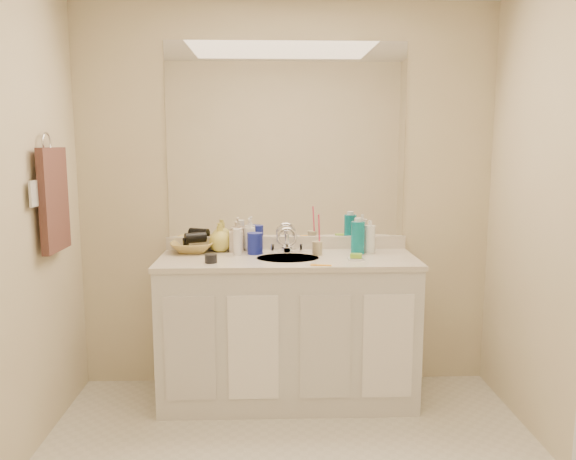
# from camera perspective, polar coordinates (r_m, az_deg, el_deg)

# --- Properties ---
(wall_back) EXTENTS (2.60, 0.02, 2.40)m
(wall_back) POSITION_cam_1_polar(r_m,az_deg,el_deg) (3.55, -0.17, 3.20)
(wall_back) COLOR beige
(wall_back) RESTS_ON floor
(wall_front) EXTENTS (2.60, 0.02, 2.40)m
(wall_front) POSITION_cam_1_polar(r_m,az_deg,el_deg) (1.00, 4.42, -11.60)
(wall_front) COLOR beige
(wall_front) RESTS_ON floor
(vanity_cabinet) EXTENTS (1.50, 0.55, 0.85)m
(vanity_cabinet) POSITION_cam_1_polar(r_m,az_deg,el_deg) (3.44, -0.03, -10.21)
(vanity_cabinet) COLOR silver
(vanity_cabinet) RESTS_ON floor
(countertop) EXTENTS (1.52, 0.57, 0.03)m
(countertop) POSITION_cam_1_polar(r_m,az_deg,el_deg) (3.33, -0.03, -3.02)
(countertop) COLOR silver
(countertop) RESTS_ON vanity_cabinet
(backsplash) EXTENTS (1.52, 0.03, 0.08)m
(backsplash) POSITION_cam_1_polar(r_m,az_deg,el_deg) (3.57, -0.16, -1.30)
(backsplash) COLOR beige
(backsplash) RESTS_ON countertop
(sink_basin) EXTENTS (0.37, 0.37, 0.02)m
(sink_basin) POSITION_cam_1_polar(r_m,az_deg,el_deg) (3.31, -0.02, -3.04)
(sink_basin) COLOR silver
(sink_basin) RESTS_ON countertop
(faucet) EXTENTS (0.02, 0.02, 0.11)m
(faucet) POSITION_cam_1_polar(r_m,az_deg,el_deg) (3.47, -0.11, -1.35)
(faucet) COLOR silver
(faucet) RESTS_ON countertop
(mirror) EXTENTS (1.48, 0.01, 1.20)m
(mirror) POSITION_cam_1_polar(r_m,az_deg,el_deg) (3.52, -0.17, 9.03)
(mirror) COLOR white
(mirror) RESTS_ON wall_back
(blue_mug) EXTENTS (0.12, 0.12, 0.13)m
(blue_mug) POSITION_cam_1_polar(r_m,az_deg,el_deg) (3.41, -3.37, -1.37)
(blue_mug) COLOR navy
(blue_mug) RESTS_ON countertop
(tan_cup) EXTENTS (0.08, 0.08, 0.08)m
(tan_cup) POSITION_cam_1_polar(r_m,az_deg,el_deg) (3.38, 3.00, -1.86)
(tan_cup) COLOR tan
(tan_cup) RESTS_ON countertop
(toothbrush) EXTENTS (0.02, 0.04, 0.20)m
(toothbrush) POSITION_cam_1_polar(r_m,az_deg,el_deg) (3.36, 3.18, -0.04)
(toothbrush) COLOR #E33B5B
(toothbrush) RESTS_ON tan_cup
(mouthwash_bottle) EXTENTS (0.10, 0.10, 0.20)m
(mouthwash_bottle) POSITION_cam_1_polar(r_m,az_deg,el_deg) (3.44, 7.10, -0.76)
(mouthwash_bottle) COLOR #0B7C88
(mouthwash_bottle) RESTS_ON countertop
(clear_pump_bottle) EXTENTS (0.08, 0.08, 0.17)m
(clear_pump_bottle) POSITION_cam_1_polar(r_m,az_deg,el_deg) (3.47, 8.32, -0.93)
(clear_pump_bottle) COLOR white
(clear_pump_bottle) RESTS_ON countertop
(soap_dish) EXTENTS (0.09, 0.08, 0.01)m
(soap_dish) POSITION_cam_1_polar(r_m,az_deg,el_deg) (3.27, 6.92, -2.93)
(soap_dish) COLOR white
(soap_dish) RESTS_ON countertop
(green_soap) EXTENTS (0.07, 0.06, 0.02)m
(green_soap) POSITION_cam_1_polar(r_m,az_deg,el_deg) (3.26, 6.93, -2.61)
(green_soap) COLOR #7FBD2E
(green_soap) RESTS_ON soap_dish
(orange_comb) EXTENTS (0.12, 0.04, 0.00)m
(orange_comb) POSITION_cam_1_polar(r_m,az_deg,el_deg) (3.10, 3.38, -3.58)
(orange_comb) COLOR orange
(orange_comb) RESTS_ON countertop
(dark_jar) EXTENTS (0.08, 0.08, 0.05)m
(dark_jar) POSITION_cam_1_polar(r_m,az_deg,el_deg) (3.19, -7.84, -2.88)
(dark_jar) COLOR black
(dark_jar) RESTS_ON countertop
(extra_white_bottle) EXTENTS (0.05, 0.05, 0.16)m
(extra_white_bottle) POSITION_cam_1_polar(r_m,az_deg,el_deg) (3.38, -5.16, -1.22)
(extra_white_bottle) COLOR white
(extra_white_bottle) RESTS_ON countertop
(soap_bottle_white) EXTENTS (0.10, 0.10, 0.20)m
(soap_bottle_white) POSITION_cam_1_polar(r_m,az_deg,el_deg) (3.52, -3.92, -0.46)
(soap_bottle_white) COLOR white
(soap_bottle_white) RESTS_ON countertop
(soap_bottle_cream) EXTENTS (0.09, 0.09, 0.19)m
(soap_bottle_cream) POSITION_cam_1_polar(r_m,az_deg,el_deg) (3.49, -5.29, -0.65)
(soap_bottle_cream) COLOR beige
(soap_bottle_cream) RESTS_ON countertop
(soap_bottle_yellow) EXTENTS (0.18, 0.18, 0.18)m
(soap_bottle_yellow) POSITION_cam_1_polar(r_m,az_deg,el_deg) (3.51, -6.92, -0.73)
(soap_bottle_yellow) COLOR #CCC14F
(soap_bottle_yellow) RESTS_ON countertop
(wicker_basket) EXTENTS (0.27, 0.27, 0.07)m
(wicker_basket) POSITION_cam_1_polar(r_m,az_deg,el_deg) (3.52, -9.68, -1.69)
(wicker_basket) COLOR #AA8D44
(wicker_basket) RESTS_ON countertop
(hair_dryer) EXTENTS (0.14, 0.11, 0.06)m
(hair_dryer) POSITION_cam_1_polar(r_m,az_deg,el_deg) (3.51, -9.38, -0.77)
(hair_dryer) COLOR black
(hair_dryer) RESTS_ON wicker_basket
(towel_ring) EXTENTS (0.01, 0.11, 0.11)m
(towel_ring) POSITION_cam_1_polar(r_m,az_deg,el_deg) (3.22, -23.33, 8.16)
(towel_ring) COLOR silver
(towel_ring) RESTS_ON wall_left
(hand_towel) EXTENTS (0.04, 0.32, 0.55)m
(hand_towel) POSITION_cam_1_polar(r_m,az_deg,el_deg) (3.23, -22.68, 2.85)
(hand_towel) COLOR #36201C
(hand_towel) RESTS_ON towel_ring
(switch_plate) EXTENTS (0.01, 0.08, 0.13)m
(switch_plate) POSITION_cam_1_polar(r_m,az_deg,el_deg) (3.05, -24.44, 3.38)
(switch_plate) COLOR silver
(switch_plate) RESTS_ON wall_left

